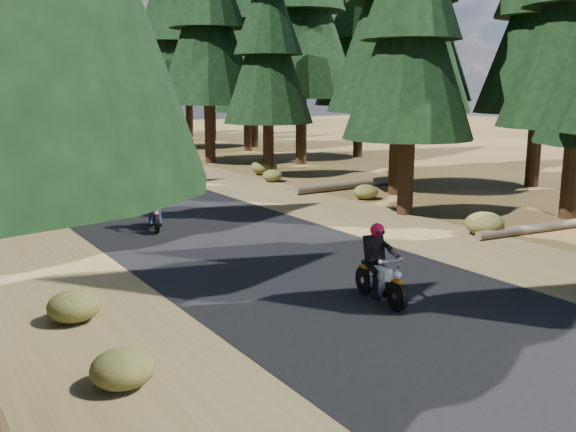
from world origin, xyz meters
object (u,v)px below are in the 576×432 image
(log_far, at_px, (540,228))
(log_near, at_px, (350,185))
(rider_lead, at_px, (380,277))
(rider_follow, at_px, (154,211))

(log_far, bearing_deg, log_near, 93.84)
(rider_lead, relative_size, rider_follow, 0.94)
(rider_lead, height_order, rider_follow, rider_follow)
(log_near, distance_m, rider_lead, 12.97)
(log_near, height_order, rider_follow, rider_follow)
(log_far, bearing_deg, rider_lead, -158.34)
(log_far, distance_m, rider_lead, 7.52)
(log_far, relative_size, rider_follow, 2.47)
(rider_lead, bearing_deg, rider_follow, -74.26)
(log_near, bearing_deg, rider_follow, -165.68)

